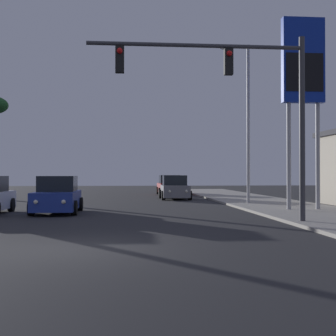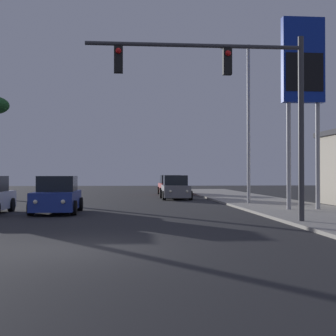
# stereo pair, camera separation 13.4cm
# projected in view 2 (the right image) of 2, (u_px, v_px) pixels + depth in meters

# --- Properties ---
(ground_plane) EXTENTS (120.00, 120.00, 0.00)m
(ground_plane) POSITION_uv_depth(u_px,v_px,m) (68.00, 249.00, 11.00)
(ground_plane) COLOR #28282B
(sidewalk_right) EXTENTS (5.00, 60.00, 0.12)m
(sidewalk_right) POSITION_uv_depth(u_px,v_px,m) (302.00, 211.00, 21.76)
(sidewalk_right) COLOR #9E998E
(sidewalk_right) RESTS_ON ground
(car_grey) EXTENTS (2.04, 4.33, 1.68)m
(car_grey) POSITION_uv_depth(u_px,v_px,m) (175.00, 188.00, 32.95)
(car_grey) COLOR slate
(car_grey) RESTS_ON ground
(car_blue) EXTENTS (2.04, 4.32, 1.68)m
(car_blue) POSITION_uv_depth(u_px,v_px,m) (57.00, 196.00, 21.24)
(car_blue) COLOR navy
(car_blue) RESTS_ON ground
(car_red) EXTENTS (2.04, 4.32, 1.68)m
(car_red) POSITION_uv_depth(u_px,v_px,m) (170.00, 186.00, 40.12)
(car_red) COLOR maroon
(car_red) RESTS_ON ground
(traffic_light_mast) EXTENTS (7.64, 0.36, 6.50)m
(traffic_light_mast) POSITION_uv_depth(u_px,v_px,m) (240.00, 89.00, 16.27)
(traffic_light_mast) COLOR #38383D
(traffic_light_mast) RESTS_ON sidewalk_right
(street_lamp) EXTENTS (1.74, 0.24, 9.00)m
(street_lamp) POSITION_uv_depth(u_px,v_px,m) (246.00, 115.00, 26.48)
(street_lamp) COLOR #99999E
(street_lamp) RESTS_ON sidewalk_right
(gas_station_sign) EXTENTS (2.00, 0.42, 9.00)m
(gas_station_sign) POSITION_uv_depth(u_px,v_px,m) (303.00, 71.00, 21.93)
(gas_station_sign) COLOR #99999E
(gas_station_sign) RESTS_ON sidewalk_right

